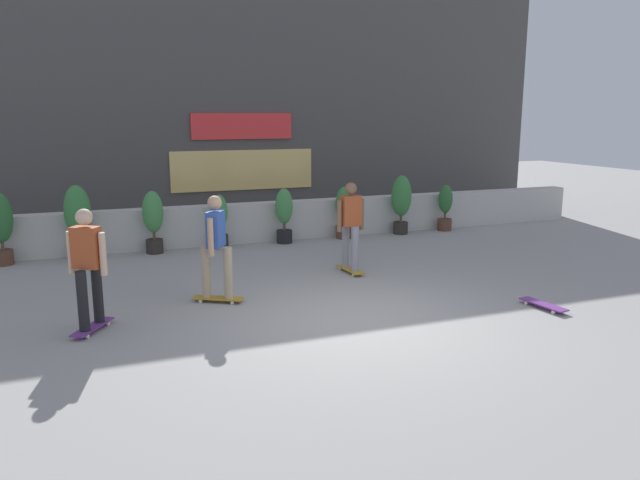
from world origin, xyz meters
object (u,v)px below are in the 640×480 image
Objects in this scene: potted_plant_2 at (153,218)px; potted_plant_3 at (220,220)px; potted_plant_5 at (344,211)px; potted_plant_6 at (401,200)px; skater_by_wall_right at (351,223)px; skater_far_left at (88,265)px; potted_plant_0 at (0,223)px; skater_by_wall_left at (216,244)px; skateboard_near_camera at (543,305)px; potted_plant_4 at (284,213)px; potted_plant_1 at (78,216)px; potted_plant_7 at (445,207)px.

potted_plant_3 is (1.42, 0.00, -0.12)m from potted_plant_2.
potted_plant_5 is 0.85× the size of potted_plant_6.
skater_by_wall_right is (1.81, -3.02, 0.31)m from potted_plant_3.
potted_plant_0 is at bearing 108.62° from skater_far_left.
potted_plant_5 is (7.29, 0.00, -0.16)m from potted_plant_0.
skater_by_wall_left is 5.12m from skateboard_near_camera.
skater_far_left is at bearing -159.70° from skater_by_wall_left.
skateboard_near_camera is at bearing -69.98° from potted_plant_4.
skater_by_wall_left is (2.02, -3.94, 0.05)m from potted_plant_1.
potted_plant_0 is at bearing 131.09° from skater_by_wall_left.
potted_plant_6 is 0.86× the size of skater_far_left.
potted_plant_1 is 1.48m from potted_plant_2.
potted_plant_4 is 0.75× the size of skater_by_wall_left.
potted_plant_2 is 5.94m from potted_plant_6.
potted_plant_5 is at bearing 68.83° from skater_by_wall_right.
potted_plant_1 reaches higher than potted_plant_4.
skater_far_left reaches higher than potted_plant_1.
potted_plant_1 is 1.14× the size of potted_plant_2.
skater_by_wall_left is (-2.37, -3.94, 0.25)m from potted_plant_4.
potted_plant_4 is (5.80, 0.00, -0.14)m from potted_plant_0.
skater_by_wall_right is at bearing -58.97° from potted_plant_3.
skater_far_left is (1.56, -4.63, 0.11)m from potted_plant_0.
potted_plant_6 reaches higher than potted_plant_7.
skater_by_wall_right is at bearing -111.17° from potted_plant_5.
potted_plant_5 is 0.73× the size of skater_far_left.
potted_plant_4 is 1.49m from potted_plant_5.
potted_plant_2 is 1.63× the size of skateboard_near_camera.
potted_plant_5 is (1.49, 0.00, -0.03)m from potted_plant_4.
skater_by_wall_right is (-3.98, -3.02, 0.33)m from potted_plant_7.
potted_plant_2 is 1.42m from potted_plant_3.
potted_plant_6 is at bearing -0.00° from potted_plant_3.
potted_plant_7 is (7.21, 0.00, -0.14)m from potted_plant_2.
skater_by_wall_right reaches higher than potted_plant_3.
potted_plant_5 is at bearing 38.93° from skater_far_left.
potted_plant_0 is 0.85× the size of skater_far_left.
skater_far_left is (-8.54, -4.63, 0.33)m from potted_plant_7.
potted_plant_5 is at bearing 180.00° from potted_plant_6.
potted_plant_2 reaches higher than skateboard_near_camera.
potted_plant_3 is 7.11m from skateboard_near_camera.
skater_far_left is 1.00× the size of skater_by_wall_left.
potted_plant_7 is at bearing 70.91° from skateboard_near_camera.
skater_far_left and skater_by_wall_right have the same top height.
skateboard_near_camera is (-0.82, -6.05, -0.78)m from potted_plant_6.
potted_plant_4 is (2.91, 0.00, -0.06)m from potted_plant_2.
potted_plant_5 is (2.98, 0.00, 0.04)m from potted_plant_3.
skater_by_wall_right reaches higher than potted_plant_2.
skater_by_wall_left is at bearing -82.18° from potted_plant_2.
potted_plant_6 is 6.15m from skateboard_near_camera.
potted_plant_0 is 2.89m from potted_plant_2.
potted_plant_3 is at bearing 121.03° from skater_by_wall_right.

